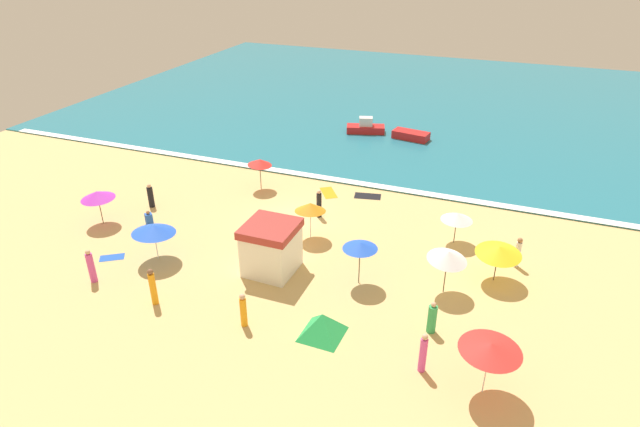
{
  "coord_description": "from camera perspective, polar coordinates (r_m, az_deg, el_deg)",
  "views": [
    {
      "loc": [
        11.58,
        -25.63,
        15.34
      ],
      "look_at": [
        1.72,
        -0.06,
        0.8
      ],
      "focal_mm": 29.94,
      "sensor_mm": 36.0,
      "label": 1
    }
  ],
  "objects": [
    {
      "name": "ground_plane",
      "position": [
        32.03,
        -2.83,
        -0.7
      ],
      "size": [
        60.0,
        60.0,
        0.0
      ],
      "primitive_type": "plane",
      "color": "#D8B775"
    },
    {
      "name": "ocean_water",
      "position": [
        56.96,
        8.77,
        12.05
      ],
      "size": [
        60.0,
        44.0,
        0.1
      ],
      "primitive_type": "cube",
      "color": "teal",
      "rests_on": "ground_plane"
    },
    {
      "name": "wave_breaker_foam",
      "position": [
        37.22,
        1.06,
        3.78
      ],
      "size": [
        57.0,
        0.7,
        0.01
      ],
      "primitive_type": "cube",
      "color": "white",
      "rests_on": "ocean_water"
    },
    {
      "name": "lifeguard_cabana",
      "position": [
        26.82,
        -5.24,
        -3.64
      ],
      "size": [
        2.54,
        2.62,
        2.63
      ],
      "color": "white",
      "rests_on": "ground_plane"
    },
    {
      "name": "beach_umbrella_0",
      "position": [
        29.89,
        14.44,
        -0.32
      ],
      "size": [
        2.25,
        2.25,
        1.86
      ],
      "color": "#4C3823",
      "rests_on": "ground_plane"
    },
    {
      "name": "beach_umbrella_1",
      "position": [
        28.66,
        -17.37,
        -1.61
      ],
      "size": [
        2.88,
        2.9,
        2.11
      ],
      "color": "silver",
      "rests_on": "ground_plane"
    },
    {
      "name": "beach_umbrella_2",
      "position": [
        25.47,
        13.5,
        -4.39
      ],
      "size": [
        2.63,
        2.62,
        2.39
      ],
      "color": "#4C3823",
      "rests_on": "ground_plane"
    },
    {
      "name": "beach_umbrella_3",
      "position": [
        33.39,
        -22.7,
        1.83
      ],
      "size": [
        2.74,
        2.74,
        2.12
      ],
      "color": "#4C3823",
      "rests_on": "ground_plane"
    },
    {
      "name": "beach_umbrella_4",
      "position": [
        29.33,
        -1.04,
        0.7
      ],
      "size": [
        2.11,
        2.13,
        2.22
      ],
      "color": "silver",
      "rests_on": "ground_plane"
    },
    {
      "name": "beach_umbrella_5",
      "position": [
        35.4,
        -6.46,
        5.47
      ],
      "size": [
        1.9,
        1.88,
        2.18
      ],
      "color": "#4C3823",
      "rests_on": "ground_plane"
    },
    {
      "name": "beach_umbrella_6",
      "position": [
        25.43,
        4.31,
        -3.45
      ],
      "size": [
        2.21,
        2.2,
        2.31
      ],
      "color": "#4C3823",
      "rests_on": "ground_plane"
    },
    {
      "name": "beach_umbrella_7",
      "position": [
        27.15,
        18.58,
        -3.73
      ],
      "size": [
        2.56,
        2.59,
        2.06
      ],
      "color": "#4C3823",
      "rests_on": "ground_plane"
    },
    {
      "name": "beach_umbrella_8",
      "position": [
        20.55,
        17.78,
        -13.46
      ],
      "size": [
        3.16,
        3.16,
        2.37
      ],
      "color": "silver",
      "rests_on": "ground_plane"
    },
    {
      "name": "beach_tent",
      "position": [
        23.14,
        0.26,
        -11.77
      ],
      "size": [
        2.5,
        2.5,
        1.1
      ],
      "color": "green",
      "rests_on": "ground_plane"
    },
    {
      "name": "beachgoer_0",
      "position": [
        23.7,
        11.88,
        -10.9
      ],
      "size": [
        0.55,
        0.55,
        1.55
      ],
      "color": "green",
      "rests_on": "ground_plane"
    },
    {
      "name": "beachgoer_1",
      "position": [
        32.0,
        -0.11,
        1.03
      ],
      "size": [
        0.43,
        0.43,
        1.78
      ],
      "color": "black",
      "rests_on": "ground_plane"
    },
    {
      "name": "beachgoer_2",
      "position": [
        25.8,
        -17.43,
        -7.49
      ],
      "size": [
        0.35,
        0.35,
        1.9
      ],
      "color": "orange",
      "rests_on": "ground_plane"
    },
    {
      "name": "beachgoer_3",
      "position": [
        21.71,
        10.96,
        -14.44
      ],
      "size": [
        0.36,
        0.36,
        1.82
      ],
      "color": "#D84CA5",
      "rests_on": "ground_plane"
    },
    {
      "name": "beachgoer_4",
      "position": [
        28.44,
        -23.27,
        -5.24
      ],
      "size": [
        0.37,
        0.37,
        1.8
      ],
      "color": "#D84CA5",
      "rests_on": "ground_plane"
    },
    {
      "name": "beachgoer_5",
      "position": [
        32.96,
        -17.82,
        -0.5
      ],
      "size": [
        0.55,
        0.55,
        0.89
      ],
      "color": "blue",
      "rests_on": "ground_plane"
    },
    {
      "name": "beachgoer_6",
      "position": [
        34.89,
        -17.65,
        1.78
      ],
      "size": [
        0.45,
        0.45,
        1.55
      ],
      "color": "black",
      "rests_on": "ground_plane"
    },
    {
      "name": "beachgoer_7",
      "position": [
        29.11,
        20.37,
        -3.91
      ],
      "size": [
        0.35,
        0.35,
        1.67
      ],
      "color": "white",
      "rests_on": "ground_plane"
    },
    {
      "name": "beachgoer_8",
      "position": [
        23.7,
        -8.2,
        -10.2
      ],
      "size": [
        0.3,
        0.3,
        1.67
      ],
      "color": "orange",
      "rests_on": "ground_plane"
    },
    {
      "name": "beach_towel_0",
      "position": [
        35.36,
        0.92,
        2.24
      ],
      "size": [
        1.67,
        1.9,
        0.01
      ],
      "color": "orange",
      "rests_on": "ground_plane"
    },
    {
      "name": "beach_towel_1",
      "position": [
        29.01,
        -5.87,
        -4.13
      ],
      "size": [
        1.35,
        1.39,
        0.01
      ],
      "color": "red",
      "rests_on": "ground_plane"
    },
    {
      "name": "beach_towel_2",
      "position": [
        35.02,
        5.11,
        1.86
      ],
      "size": [
        1.86,
        1.24,
        0.01
      ],
      "color": "black",
      "rests_on": "ground_plane"
    },
    {
      "name": "beach_towel_3",
      "position": [
        30.48,
        -21.34,
        -4.4
      ],
      "size": [
        1.4,
        1.24,
        0.01
      ],
      "color": "blue",
      "rests_on": "ground_plane"
    },
    {
      "name": "small_boat_0",
      "position": [
        45.18,
        9.68,
        8.26
      ],
      "size": [
        3.11,
        1.76,
        0.64
      ],
      "color": "red",
      "rests_on": "ocean_water"
    },
    {
      "name": "small_boat_1",
      "position": [
        46.2,
        4.9,
        9.15
      ],
      "size": [
        3.43,
        2.14,
        1.33
      ],
      "color": "red",
      "rests_on": "ocean_water"
    }
  ]
}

